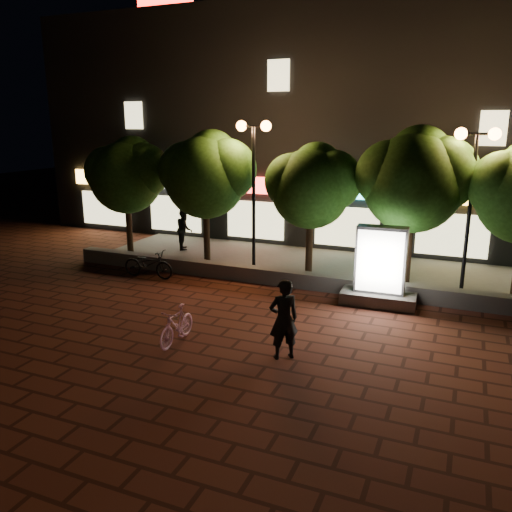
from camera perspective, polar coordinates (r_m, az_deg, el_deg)
The scene contains 15 objects.
ground at distance 13.51m, azimuth -2.96°, elevation -8.02°, with size 80.00×80.00×0.00m, color #52251A.
retaining_wall at distance 16.90m, azimuth 2.87°, elevation -2.40°, with size 16.00×0.45×0.50m, color #63605C.
sidewalk at distance 19.24m, azimuth 5.38°, elevation -0.97°, with size 16.00×5.00×0.08m, color #63605C.
building_block at distance 24.82m, azimuth 10.26°, elevation 13.97°, with size 28.00×8.12×11.30m.
tree_far_left at distance 20.86m, azimuth -14.08°, elevation 8.98°, with size 3.36×2.80×4.63m.
tree_left at distance 18.98m, azimuth -5.44°, elevation 9.28°, with size 3.60×3.00×4.89m.
tree_mid at distance 17.50m, azimuth 6.34°, elevation 8.05°, with size 3.24×2.70×4.50m.
tree_right at distance 16.84m, azimuth 17.34°, elevation 8.42°, with size 3.72×3.10×5.07m.
street_lamp_left at distance 17.86m, azimuth -0.26°, elevation 10.89°, with size 1.26×0.36×5.18m.
street_lamp_right at distance 16.48m, azimuth 23.09°, elevation 8.95°, with size 1.26×0.36×4.98m.
ad_kiosk at distance 15.38m, azimuth 13.63°, elevation -1.86°, with size 2.19×1.15×2.33m.
scooter_pink at distance 12.65m, azimuth -8.81°, elevation -7.60°, with size 0.43×1.51×0.91m, color #F0A3DE.
rider at distance 11.56m, azimuth 3.10°, elevation -7.04°, with size 0.68×0.45×1.87m, color black.
scooter_parked at distance 17.98m, azimuth -11.89°, elevation -0.86°, with size 0.65×1.87×0.98m, color black.
pedestrian at distance 21.39m, azimuth -7.95°, elevation 3.01°, with size 0.83×0.65×1.71m, color black.
Camera 1 is at (5.41, -11.23, 5.21)m, focal length 35.96 mm.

